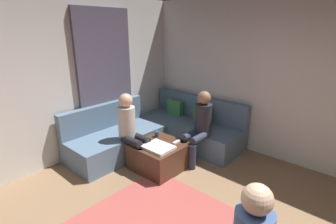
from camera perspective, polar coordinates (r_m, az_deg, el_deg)
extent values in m
cube|color=silver|center=(4.48, 27.96, 5.64)|extent=(6.00, 0.12, 2.70)
cube|color=silver|center=(4.26, -29.06, 4.92)|extent=(0.12, 6.00, 2.70)
cube|color=#595166|center=(4.77, -13.71, 6.71)|extent=(0.06, 1.10, 2.50)
cube|color=slate|center=(5.07, 4.59, -4.43)|extent=(2.10, 0.85, 0.42)
cube|color=slate|center=(5.20, 7.09, 1.16)|extent=(2.10, 0.14, 0.45)
cube|color=slate|center=(4.66, -11.36, -6.92)|extent=(0.85, 1.70, 0.42)
cube|color=slate|center=(4.77, -14.27, -0.89)|extent=(0.14, 1.70, 0.45)
cube|color=#3F8C4C|center=(5.38, 1.58, 0.73)|extent=(0.36, 0.12, 0.36)
cube|color=#3F8C4C|center=(4.98, 7.73, -0.92)|extent=(0.36, 0.12, 0.36)
cube|color=#4C2D1E|center=(4.17, -2.02, -9.75)|extent=(0.76, 0.76, 0.42)
cube|color=white|center=(3.92, -2.21, -7.87)|extent=(0.44, 0.36, 0.04)
cylinder|color=#334C72|center=(4.31, -2.52, -4.96)|extent=(0.08, 0.08, 0.10)
cube|color=white|center=(4.11, 1.92, -6.73)|extent=(0.05, 0.15, 0.02)
cylinder|color=#2D3347|center=(4.15, 5.43, -9.94)|extent=(0.12, 0.12, 0.42)
cylinder|color=#2D3347|center=(4.25, 3.46, -9.19)|extent=(0.12, 0.12, 0.42)
cylinder|color=#2D3347|center=(4.18, 7.19, -5.67)|extent=(0.12, 0.40, 0.12)
cylinder|color=#2D3347|center=(4.28, 5.20, -5.04)|extent=(0.12, 0.40, 0.12)
cylinder|color=#26262D|center=(4.29, 7.87, -1.47)|extent=(0.28, 0.28, 0.50)
sphere|color=#8C664C|center=(4.18, 8.08, 3.17)|extent=(0.22, 0.22, 0.22)
cylinder|color=black|center=(4.15, -4.30, -9.94)|extent=(0.12, 0.12, 0.42)
cylinder|color=black|center=(4.04, -6.16, -10.81)|extent=(0.12, 0.12, 0.42)
cylinder|color=black|center=(4.16, -6.32, -5.76)|extent=(0.40, 0.12, 0.12)
cylinder|color=black|center=(4.06, -8.21, -6.51)|extent=(0.40, 0.12, 0.12)
cylinder|color=beige|center=(4.16, -9.21, -2.20)|extent=(0.28, 0.28, 0.50)
sphere|color=#D8AD8C|center=(4.04, -9.47, 2.58)|extent=(0.22, 0.22, 0.22)
sphere|color=#D8AD8C|center=(1.93, 19.35, -17.96)|extent=(0.22, 0.22, 0.22)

